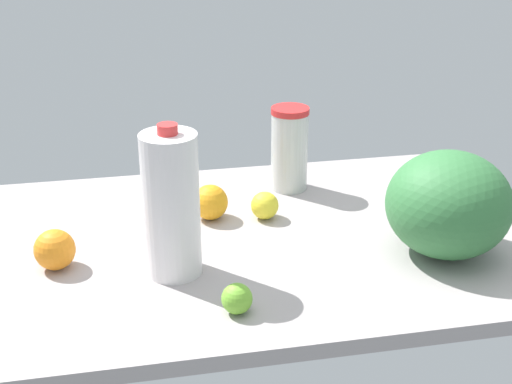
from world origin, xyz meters
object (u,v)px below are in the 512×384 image
orange_by_jug (210,202)px  lemon_far_back (265,205)px  watermelon (448,204)px  tumbler_cup (289,149)px  milk_jug (171,205)px  orange_beside_bowl (55,250)px  lime_loose (237,299)px

orange_by_jug → lemon_far_back: size_ratio=1.27×
lemon_far_back → watermelon: bearing=145.3°
tumbler_cup → lemon_far_back: size_ratio=3.29×
milk_jug → orange_beside_bowl: milk_jug is taller
milk_jug → orange_beside_bowl: size_ratio=3.73×
orange_by_jug → orange_beside_bowl: 35.02cm
watermelon → lemon_far_back: watermelon is taller
lime_loose → orange_by_jug: bearing=-90.9°
orange_by_jug → lime_loose: bearing=89.1°
orange_by_jug → lime_loose: orange_by_jug is taller
orange_beside_bowl → tumbler_cup: bearing=-151.4°
watermelon → orange_by_jug: (42.76, -23.82, -6.48)cm
tumbler_cup → orange_by_jug: bearing=32.0°
lemon_far_back → lime_loose: bearing=70.8°
tumbler_cup → lime_loose: bearing=67.1°
orange_by_jug → milk_jug: bearing=65.4°
tumbler_cup → orange_by_jug: (20.41, 12.76, -6.11)cm
tumbler_cup → lime_loose: (21.01, 49.62, -7.26)cm
watermelon → lime_loose: bearing=16.7°
orange_by_jug → lime_loose: 36.89cm
milk_jug → lemon_far_back: size_ratio=4.80×
orange_by_jug → orange_beside_bowl: (31.41, 15.49, 0.05)cm
orange_by_jug → lime_loose: size_ratio=1.43×
orange_by_jug → orange_beside_bowl: size_ratio=0.99×
lime_loose → tumbler_cup: bearing=-112.9°
milk_jug → lime_loose: (-9.09, 15.76, -10.99)cm
tumbler_cup → orange_beside_bowl: 59.33cm
orange_beside_bowl → orange_by_jug: bearing=-153.8°
watermelon → tumbler_cup: bearing=-58.6°
tumbler_cup → orange_by_jug: 24.84cm
lime_loose → watermelon: bearing=-163.3°
milk_jug → orange_by_jug: size_ratio=3.79×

